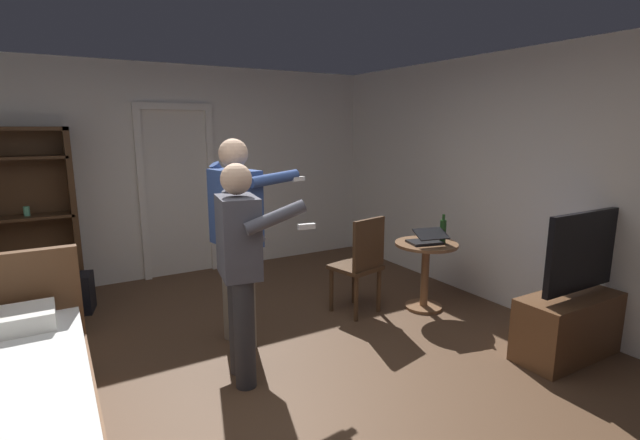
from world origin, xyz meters
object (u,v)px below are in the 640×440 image
(suitcase_dark, at_px, (46,321))
(wooden_chair, at_px, (361,261))
(bookshelf, at_px, (22,210))
(laptop, at_px, (427,239))
(bottle_on_table, at_px, (443,231))
(person_striped_shirt, at_px, (237,227))
(tv_flatscreen, at_px, (581,313))
(suitcase_small, at_px, (62,295))
(person_blue_shirt, at_px, (241,261))
(side_table, at_px, (425,264))

(suitcase_dark, bearing_deg, wooden_chair, -21.76)
(bookshelf, relative_size, laptop, 4.76)
(bottle_on_table, relative_size, person_striped_shirt, 0.17)
(bookshelf, height_order, person_striped_shirt, bookshelf)
(tv_flatscreen, relative_size, wooden_chair, 1.28)
(suitcase_dark, bearing_deg, suitcase_small, 73.13)
(tv_flatscreen, xyz_separation_m, person_blue_shirt, (-2.57, 1.01, 0.58))
(person_blue_shirt, height_order, person_striped_shirt, person_striped_shirt)
(side_table, height_order, laptop, laptop)
(laptop, relative_size, person_blue_shirt, 0.24)
(bookshelf, distance_m, person_striped_shirt, 2.60)
(tv_flatscreen, height_order, laptop, tv_flatscreen)
(side_table, relative_size, person_striped_shirt, 0.40)
(laptop, xyz_separation_m, bottle_on_table, (0.18, -0.04, 0.07))
(bookshelf, bearing_deg, suitcase_dark, -83.06)
(tv_flatscreen, bearing_deg, person_blue_shirt, 158.53)
(laptop, height_order, bottle_on_table, bottle_on_table)
(person_blue_shirt, bearing_deg, tv_flatscreen, -21.47)
(suitcase_dark, bearing_deg, tv_flatscreen, -35.62)
(wooden_chair, height_order, suitcase_small, wooden_chair)
(person_blue_shirt, xyz_separation_m, suitcase_dark, (-1.27, 1.55, -0.77))
(laptop, bearing_deg, suitcase_small, 151.00)
(person_striped_shirt, xyz_separation_m, suitcase_small, (-1.32, 1.50, -0.83))
(person_striped_shirt, relative_size, suitcase_small, 3.12)
(suitcase_dark, distance_m, suitcase_small, 0.55)
(bottle_on_table, relative_size, suitcase_dark, 0.58)
(laptop, distance_m, person_blue_shirt, 2.10)
(suitcase_dark, bearing_deg, bottle_on_table, -21.99)
(suitcase_dark, bearing_deg, bookshelf, 94.96)
(wooden_chair, xyz_separation_m, person_striped_shirt, (-1.27, 0.02, 0.49))
(laptop, xyz_separation_m, person_striped_shirt, (-1.88, 0.28, 0.28))
(suitcase_dark, bearing_deg, person_blue_shirt, -52.55)
(tv_flatscreen, bearing_deg, side_table, 108.83)
(bookshelf, height_order, side_table, bookshelf)
(bottle_on_table, xyz_separation_m, wooden_chair, (-0.79, 0.30, -0.28))
(suitcase_dark, height_order, suitcase_small, suitcase_small)
(laptop, relative_size, wooden_chair, 0.39)
(side_table, xyz_separation_m, wooden_chair, (-0.65, 0.22, 0.07))
(bookshelf, distance_m, suitcase_small, 1.02)
(laptop, height_order, wooden_chair, wooden_chair)
(bookshelf, relative_size, person_blue_shirt, 1.15)
(side_table, distance_m, bottle_on_table, 0.39)
(person_striped_shirt, bearing_deg, side_table, -7.02)
(laptop, bearing_deg, wooden_chair, 156.76)
(suitcase_small, bearing_deg, laptop, -15.15)
(bookshelf, bearing_deg, laptop, -33.84)
(side_table, distance_m, suitcase_dark, 3.60)
(suitcase_small, bearing_deg, suitcase_dark, -91.05)
(tv_flatscreen, bearing_deg, laptop, 110.93)
(side_table, bearing_deg, person_striped_shirt, 172.98)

